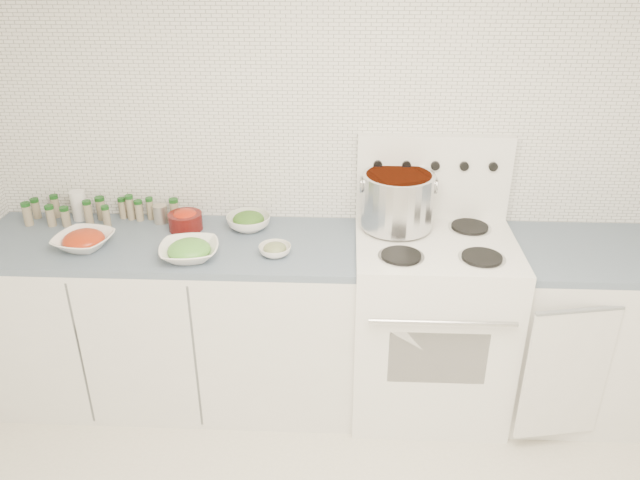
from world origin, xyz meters
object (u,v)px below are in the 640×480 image
Objects in this scene: stock_pot at (398,198)px; bowl_snowpea at (189,250)px; stove at (429,318)px; bowl_tomato at (84,240)px.

stock_pot is 1.02m from bowl_snowpea.
stove reaches higher than bowl_snowpea.
bowl_snowpea is (-0.96, -0.30, -0.15)m from stock_pot.
stove is 1.73m from bowl_tomato.
stove is at bearing -36.50° from stock_pot.
stove is at bearing 7.96° from bowl_snowpea.
bowl_snowpea is at bearing -162.87° from stock_pot.
stove reaches higher than bowl_tomato.
bowl_tomato is (-1.48, -0.21, -0.15)m from stock_pot.
bowl_snowpea is at bearing -172.04° from stove.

